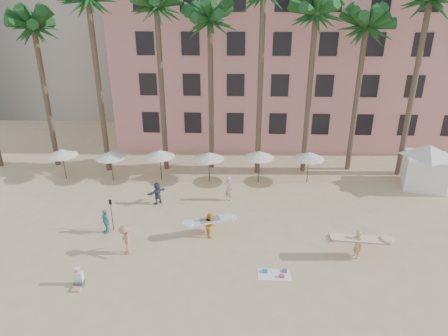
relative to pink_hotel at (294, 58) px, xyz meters
name	(u,v)px	position (x,y,z in m)	size (l,w,h in m)	color
ground	(211,280)	(-7.00, -26.00, -8.00)	(120.00, 120.00, 0.00)	#D1B789
pink_hotel	(294,58)	(0.00, 0.00, 0.00)	(35.00, 14.00, 16.00)	#D88388
palm_row	(229,11)	(-6.49, -11.00, 4.97)	(44.40, 5.40, 16.30)	brown
umbrella_row	(184,154)	(-10.00, -13.50, -5.67)	(22.50, 2.70, 2.73)	#332B23
cabana	(427,162)	(9.11, -13.79, -5.93)	(5.57, 5.57, 3.50)	white
beach_towel	(275,274)	(-3.53, -25.36, -7.97)	(1.81, 1.02, 0.14)	white
carrier_yellow	(358,242)	(1.33, -23.58, -6.99)	(3.38, 0.89, 1.78)	tan
carrier_white	(210,224)	(-7.37, -21.63, -7.13)	(2.88, 1.53, 1.61)	orange
beachgoers	(151,213)	(-11.38, -20.43, -7.11)	(8.65, 8.12, 1.92)	#49A2AB
paddle	(111,211)	(-13.72, -21.21, -6.59)	(0.18, 0.04, 2.23)	black
seated_man	(78,280)	(-13.94, -26.68, -7.63)	(0.47, 0.82, 1.07)	#3F3F4C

